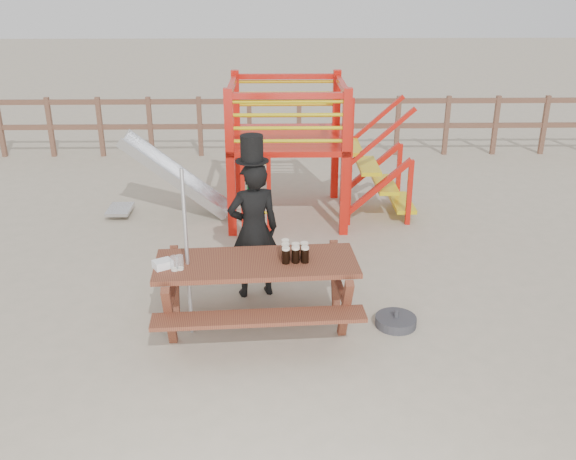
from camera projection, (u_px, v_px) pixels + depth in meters
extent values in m
plane|color=tan|center=(274.00, 338.00, 6.70)|extent=(60.00, 60.00, 0.00)
cube|color=brown|center=(274.00, 101.00, 12.75)|extent=(15.00, 0.06, 0.10)
cube|color=brown|center=(274.00, 126.00, 12.94)|extent=(15.00, 0.06, 0.10)
cube|color=brown|center=(0.00, 127.00, 12.85)|extent=(0.09, 0.09, 1.20)
cube|color=brown|center=(50.00, 127.00, 12.87)|extent=(0.09, 0.09, 1.20)
cube|color=brown|center=(100.00, 127.00, 12.88)|extent=(0.09, 0.09, 1.20)
cube|color=brown|center=(150.00, 127.00, 12.90)|extent=(0.09, 0.09, 1.20)
cube|color=brown|center=(200.00, 127.00, 12.92)|extent=(0.09, 0.09, 1.20)
cube|color=brown|center=(250.00, 126.00, 12.94)|extent=(0.09, 0.09, 1.20)
cube|color=brown|center=(299.00, 126.00, 12.95)|extent=(0.09, 0.09, 1.20)
cube|color=brown|center=(348.00, 126.00, 12.97)|extent=(0.09, 0.09, 1.20)
cube|color=brown|center=(397.00, 126.00, 12.99)|extent=(0.09, 0.09, 1.20)
cube|color=brown|center=(447.00, 126.00, 13.01)|extent=(0.09, 0.09, 1.20)
cube|color=brown|center=(495.00, 125.00, 13.02)|extent=(0.09, 0.09, 1.20)
cube|color=brown|center=(544.00, 125.00, 13.04)|extent=(0.09, 0.09, 1.20)
cube|color=red|center=(230.00, 165.00, 8.88)|extent=(0.12, 0.12, 2.10)
cube|color=red|center=(346.00, 164.00, 8.91)|extent=(0.12, 0.12, 2.10)
cube|color=red|center=(237.00, 136.00, 10.36)|extent=(0.12, 0.12, 2.10)
cube|color=red|center=(336.00, 136.00, 10.39)|extent=(0.12, 0.12, 2.10)
cube|color=red|center=(287.00, 139.00, 9.58)|extent=(1.72, 1.72, 0.08)
cube|color=red|center=(288.00, 96.00, 8.53)|extent=(1.60, 0.08, 0.08)
cube|color=red|center=(286.00, 76.00, 10.01)|extent=(1.60, 0.08, 0.08)
cube|color=red|center=(232.00, 85.00, 9.26)|extent=(0.08, 1.60, 0.08)
cube|color=red|center=(342.00, 85.00, 9.28)|extent=(0.08, 1.60, 0.08)
cylinder|color=gold|center=(288.00, 141.00, 8.77)|extent=(1.50, 0.05, 0.05)
cylinder|color=gold|center=(286.00, 116.00, 10.25)|extent=(1.50, 0.05, 0.05)
cylinder|color=gold|center=(288.00, 128.00, 8.70)|extent=(1.50, 0.05, 0.05)
cylinder|color=gold|center=(286.00, 105.00, 10.18)|extent=(1.50, 0.05, 0.05)
cylinder|color=gold|center=(288.00, 115.00, 8.63)|extent=(1.50, 0.05, 0.05)
cylinder|color=gold|center=(286.00, 93.00, 10.11)|extent=(1.50, 0.05, 0.05)
cylinder|color=gold|center=(288.00, 102.00, 8.56)|extent=(1.50, 0.05, 0.05)
cylinder|color=gold|center=(286.00, 82.00, 10.04)|extent=(1.50, 0.05, 0.05)
cube|color=red|center=(243.00, 199.00, 8.92)|extent=(0.06, 0.06, 1.20)
cube|color=red|center=(269.00, 199.00, 8.92)|extent=(0.06, 0.06, 1.20)
cylinder|color=gold|center=(257.00, 228.00, 9.09)|extent=(0.36, 0.04, 0.04)
cylinder|color=gold|center=(256.00, 213.00, 9.00)|extent=(0.36, 0.04, 0.04)
cylinder|color=gold|center=(256.00, 197.00, 8.91)|extent=(0.36, 0.04, 0.04)
cylinder|color=gold|center=(256.00, 180.00, 8.82)|extent=(0.36, 0.04, 0.04)
cylinder|color=gold|center=(255.00, 163.00, 8.72)|extent=(0.36, 0.04, 0.04)
cube|color=gold|center=(350.00, 147.00, 9.64)|extent=(0.30, 0.90, 0.06)
cube|color=gold|center=(368.00, 166.00, 9.76)|extent=(0.30, 0.90, 0.06)
cube|color=gold|center=(385.00, 184.00, 9.88)|extent=(0.30, 0.90, 0.06)
cube|color=gold|center=(402.00, 203.00, 10.00)|extent=(0.30, 0.90, 0.06)
cube|color=red|center=(379.00, 186.00, 9.41)|extent=(0.95, 0.08, 0.86)
cube|color=red|center=(371.00, 169.00, 10.24)|extent=(0.95, 0.08, 0.86)
cube|color=silver|center=(176.00, 177.00, 9.77)|extent=(1.53, 0.55, 1.21)
cube|color=silver|center=(173.00, 180.00, 9.50)|extent=(1.58, 0.04, 1.28)
cube|color=silver|center=(178.00, 169.00, 10.00)|extent=(1.58, 0.04, 1.28)
cube|color=silver|center=(120.00, 209.00, 9.95)|extent=(0.35, 0.55, 0.05)
cube|color=brown|center=(256.00, 263.00, 6.57)|extent=(2.11, 0.91, 0.05)
cube|color=brown|center=(259.00, 318.00, 6.16)|extent=(2.08, 0.42, 0.04)
cube|color=brown|center=(255.00, 267.00, 7.21)|extent=(2.08, 0.42, 0.04)
cube|color=brown|center=(172.00, 302.00, 6.65)|extent=(0.16, 1.24, 0.74)
cube|color=brown|center=(340.00, 295.00, 6.79)|extent=(0.16, 1.24, 0.74)
imported|color=black|center=(254.00, 230.00, 7.30)|extent=(0.67, 0.53, 1.63)
cube|color=#0C8B2F|center=(251.00, 210.00, 7.34)|extent=(0.07, 0.03, 0.38)
cylinder|color=black|center=(252.00, 161.00, 6.98)|extent=(0.37, 0.37, 0.01)
cylinder|color=black|center=(252.00, 148.00, 6.93)|extent=(0.25, 0.25, 0.28)
cube|color=white|center=(249.00, 136.00, 7.00)|extent=(0.13, 0.04, 0.03)
cylinder|color=#B2B2B7|center=(187.00, 254.00, 6.46)|extent=(0.04, 0.04, 1.81)
cylinder|color=#313136|center=(396.00, 321.00, 6.91)|extent=(0.44, 0.44, 0.10)
cylinder|color=#313136|center=(396.00, 314.00, 6.88)|extent=(0.05, 0.05, 0.09)
cube|color=white|center=(163.00, 264.00, 6.40)|extent=(0.23, 0.21, 0.08)
cylinder|color=black|center=(286.00, 256.00, 6.49)|extent=(0.08, 0.08, 0.15)
cylinder|color=beige|center=(286.00, 249.00, 6.45)|extent=(0.08, 0.08, 0.02)
cylinder|color=black|center=(296.00, 256.00, 6.50)|extent=(0.08, 0.08, 0.15)
cylinder|color=beige|center=(296.00, 248.00, 6.47)|extent=(0.08, 0.08, 0.02)
cylinder|color=black|center=(305.00, 256.00, 6.50)|extent=(0.08, 0.08, 0.15)
cylinder|color=beige|center=(305.00, 248.00, 6.47)|extent=(0.08, 0.08, 0.02)
cylinder|color=black|center=(285.00, 252.00, 6.58)|extent=(0.08, 0.08, 0.15)
cylinder|color=beige|center=(285.00, 244.00, 6.55)|extent=(0.08, 0.08, 0.02)
cylinder|color=black|center=(296.00, 252.00, 6.59)|extent=(0.08, 0.08, 0.15)
cylinder|color=beige|center=(296.00, 244.00, 6.55)|extent=(0.08, 0.08, 0.02)
cylinder|color=black|center=(304.00, 251.00, 6.61)|extent=(0.08, 0.08, 0.15)
cylinder|color=beige|center=(304.00, 243.00, 6.58)|extent=(0.08, 0.08, 0.02)
cylinder|color=black|center=(285.00, 248.00, 6.67)|extent=(0.08, 0.08, 0.15)
cylinder|color=beige|center=(285.00, 241.00, 6.64)|extent=(0.08, 0.08, 0.02)
cylinder|color=silver|center=(174.00, 263.00, 6.33)|extent=(0.08, 0.08, 0.15)
cylinder|color=beige|center=(175.00, 269.00, 6.36)|extent=(0.07, 0.07, 0.02)
cylinder|color=silver|center=(180.00, 263.00, 6.35)|extent=(0.08, 0.08, 0.15)
cylinder|color=beige|center=(180.00, 268.00, 6.38)|extent=(0.07, 0.07, 0.02)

